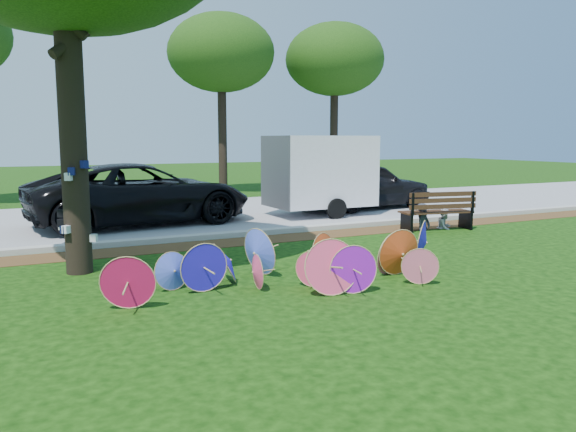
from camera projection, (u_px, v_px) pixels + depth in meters
name	position (u px, v px, depth m)	size (l,w,h in m)	color
ground	(316.00, 294.00, 8.37)	(90.00, 90.00, 0.00)	black
mulch_strip	(218.00, 244.00, 12.38)	(90.00, 1.00, 0.01)	#472D16
curb	(208.00, 236.00, 12.99)	(90.00, 0.30, 0.12)	#B7B5AD
street	(165.00, 216.00, 16.70)	(90.00, 8.00, 0.01)	gray
parasol_pile	(310.00, 260.00, 9.00)	(6.24, 2.30, 0.86)	#C7134A
black_van	(141.00, 194.00, 15.13)	(2.73, 5.92, 1.64)	black
dark_pickup	(366.00, 185.00, 18.52)	(1.83, 4.56, 1.55)	black
cargo_trailer	(320.00, 171.00, 16.86)	(2.98, 1.89, 2.69)	white
park_bench	(436.00, 211.00, 14.24)	(1.88, 0.71, 0.98)	black
person_left	(424.00, 204.00, 14.11)	(0.49, 0.32, 1.34)	#323844
person_right	(445.00, 209.00, 14.43)	(0.49, 0.39, 1.02)	silver
bg_trees	(185.00, 50.00, 22.19)	(19.46, 4.76, 7.40)	black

